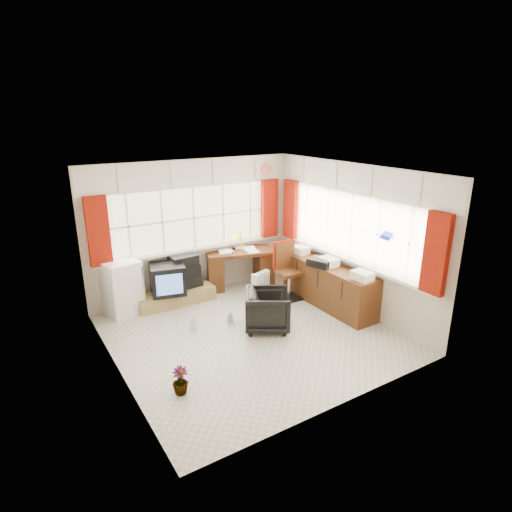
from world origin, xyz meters
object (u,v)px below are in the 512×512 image
(task_chair, at_px, (286,268))
(crt_tv, at_px, (168,279))
(desk_lamp, at_px, (241,234))
(radiator, at_px, (262,288))
(desk, at_px, (239,266))
(credenza, at_px, (328,284))
(mini_fridge, at_px, (122,287))
(office_chair, at_px, (268,310))
(tv_bench, at_px, (175,296))

(task_chair, height_order, crt_tv, task_chair)
(desk_lamp, xyz_separation_m, radiator, (-0.03, -0.80, -0.83))
(desk, distance_m, credenza, 1.83)
(desk, xyz_separation_m, desk_lamp, (0.06, 0.03, 0.64))
(task_chair, xyz_separation_m, mini_fridge, (-2.77, 0.89, -0.09))
(credenza, bearing_deg, office_chair, -173.09)
(desk_lamp, bearing_deg, crt_tv, -173.20)
(tv_bench, relative_size, crt_tv, 2.04)
(mini_fridge, bearing_deg, desk_lamp, 0.80)
(tv_bench, relative_size, mini_fridge, 1.51)
(radiator, xyz_separation_m, crt_tv, (-1.56, 0.61, 0.30))
(office_chair, relative_size, crt_tv, 1.01)
(task_chair, relative_size, tv_bench, 0.75)
(task_chair, bearing_deg, radiator, 164.80)
(task_chair, distance_m, tv_bench, 2.09)
(radiator, height_order, credenza, credenza)
(tv_bench, height_order, crt_tv, crt_tv)
(task_chair, relative_size, office_chair, 1.51)
(task_chair, distance_m, credenza, 0.84)
(crt_tv, xyz_separation_m, mini_fridge, (-0.75, 0.16, -0.05))
(radiator, bearing_deg, desk_lamp, 87.84)
(mini_fridge, bearing_deg, desk, 0.00)
(credenza, relative_size, crt_tv, 2.91)
(office_chair, bearing_deg, radiator, 3.56)
(desk_lamp, height_order, task_chair, desk_lamp)
(credenza, bearing_deg, radiator, 136.04)
(task_chair, height_order, mini_fridge, task_chair)
(desk_lamp, distance_m, mini_fridge, 2.41)
(crt_tv, bearing_deg, credenza, -30.78)
(desk, relative_size, office_chair, 2.04)
(desk_lamp, bearing_deg, tv_bench, -175.55)
(office_chair, height_order, radiator, office_chair)
(task_chair, distance_m, radiator, 0.59)
(mini_fridge, bearing_deg, radiator, -18.32)
(radiator, relative_size, mini_fridge, 0.57)
(desk, height_order, crt_tv, desk)
(desk_lamp, relative_size, office_chair, 0.63)
(desk, relative_size, tv_bench, 1.01)
(desk_lamp, relative_size, credenza, 0.22)
(task_chair, relative_size, credenza, 0.53)
(office_chair, xyz_separation_m, credenza, (1.40, 0.17, 0.07))
(radiator, bearing_deg, tv_bench, 154.14)
(desk_lamp, distance_m, radiator, 1.15)
(office_chair, relative_size, mini_fridge, 0.75)
(credenza, bearing_deg, desk_lamp, 117.10)
(desk, relative_size, task_chair, 1.35)
(desk, relative_size, radiator, 2.68)
(desk, bearing_deg, desk_lamp, 29.69)
(office_chair, relative_size, tv_bench, 0.50)
(desk, relative_size, credenza, 0.71)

